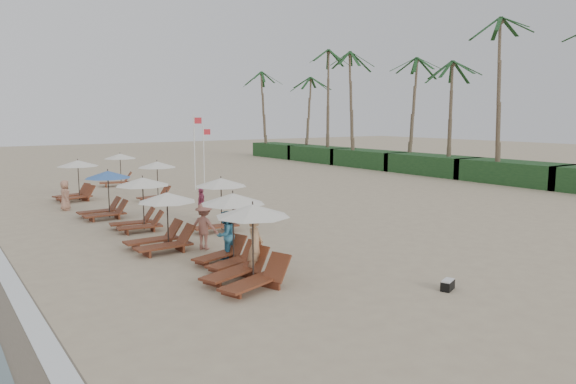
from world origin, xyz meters
TOP-DOWN VIEW (x-y plane):
  - ground at (0.00, 0.00)m, footprint 160.00×160.00m
  - shrub_hedge at (22.00, 14.50)m, footprint 3.20×53.00m
  - palm_row at (21.91, 15.40)m, footprint 7.00×52.00m
  - lounger_station_0 at (-5.67, -2.45)m, footprint 2.65×2.53m
  - lounger_station_1 at (-5.06, -0.26)m, footprint 2.44×2.19m
  - lounger_station_2 at (-6.10, 2.93)m, footprint 2.58×2.14m
  - lounger_station_3 at (-5.59, 6.74)m, footprint 2.54×2.31m
  - lounger_station_4 at (-6.05, 10.36)m, footprint 2.52×2.18m
  - lounger_station_5 at (-5.92, 16.71)m, footprint 2.64×2.36m
  - inland_station_0 at (-2.85, 4.68)m, footprint 2.67×2.24m
  - inland_station_1 at (-2.02, 14.24)m, footprint 2.58×2.24m
  - inland_station_2 at (-1.87, 21.88)m, footprint 2.83×2.24m
  - beachgoer_near at (-4.97, -1.84)m, footprint 0.81×0.79m
  - beachgoer_mid_a at (-4.76, 0.49)m, footprint 0.99×0.91m
  - beachgoer_mid_b at (-4.78, 2.09)m, footprint 1.16×1.26m
  - beachgoer_far_a at (-2.46, 7.24)m, footprint 0.62×0.97m
  - beachgoer_far_b at (-7.12, 13.61)m, footprint 0.64×0.85m
  - duffel_bag at (-1.17, -5.98)m, footprint 0.58×0.44m
  - flag_pole_near at (1.75, 17.00)m, footprint 0.59×0.08m
  - flag_pole_far at (3.78, 19.85)m, footprint 0.60×0.08m

SIDE VIEW (x-z plane):
  - ground at x=0.00m, z-range 0.00..0.00m
  - duffel_bag at x=-1.17m, z-range 0.00..0.29m
  - beachgoer_far_a at x=-2.46m, z-range 0.00..1.54m
  - beachgoer_far_b at x=-7.12m, z-range 0.00..1.57m
  - shrub_hedge at x=22.00m, z-range 0.00..1.60m
  - beachgoer_mid_a at x=-4.76m, z-range 0.00..1.65m
  - beachgoer_mid_b at x=-4.78m, z-range 0.00..1.71m
  - beachgoer_near at x=-4.97m, z-range 0.00..1.88m
  - lounger_station_2 at x=-6.10m, z-range -0.06..2.04m
  - lounger_station_0 at x=-5.67m, z-range -0.09..2.27m
  - lounger_station_4 at x=-6.05m, z-range -0.02..2.23m
  - lounger_station_5 at x=-5.92m, z-range 0.03..2.35m
  - lounger_station_3 at x=-5.59m, z-range 0.08..2.32m
  - lounger_station_1 at x=-5.06m, z-range 0.03..2.40m
  - inland_station_2 at x=-1.87m, z-range 0.20..2.42m
  - inland_station_0 at x=-2.85m, z-range 0.28..2.50m
  - inland_station_1 at x=-2.02m, z-range 0.35..2.57m
  - flag_pole_far at x=3.78m, z-range 0.24..4.33m
  - flag_pole_near at x=1.75m, z-range 0.25..5.19m
  - palm_row at x=21.91m, z-range 3.76..16.06m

